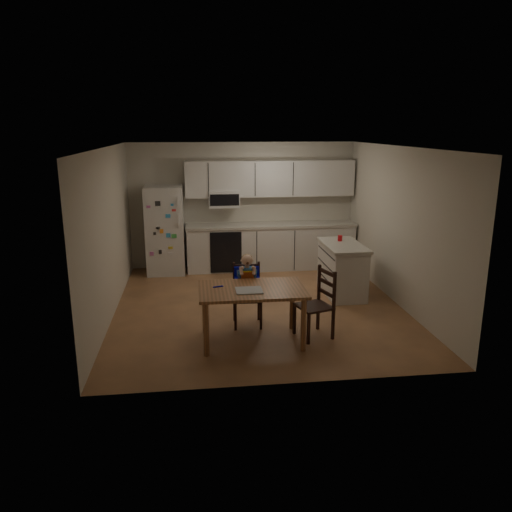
{
  "coord_description": "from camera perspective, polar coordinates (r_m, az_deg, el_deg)",
  "views": [
    {
      "loc": [
        -0.98,
        -7.46,
        2.79
      ],
      "look_at": [
        -0.13,
        -0.71,
        1.02
      ],
      "focal_mm": 35.0,
      "sensor_mm": 36.0,
      "label": 1
    }
  ],
  "objects": [
    {
      "name": "refrigerator",
      "position": [
        9.82,
        -10.35,
        2.94
      ],
      "size": [
        0.72,
        0.7,
        1.7
      ],
      "primitive_type": "cube",
      "color": "silver",
      "rests_on": "ground"
    },
    {
      "name": "room",
      "position": [
        8.15,
        -0.11,
        3.67
      ],
      "size": [
        4.52,
        5.01,
        2.51
      ],
      "color": "brown",
      "rests_on": "ground"
    },
    {
      "name": "dining_table",
      "position": [
        6.55,
        -0.47,
        -4.55
      ],
      "size": [
        1.39,
        0.89,
        0.74
      ],
      "color": "brown",
      "rests_on": "ground"
    },
    {
      "name": "napkin",
      "position": [
        6.42,
        -0.81,
        -3.95
      ],
      "size": [
        0.34,
        0.3,
        0.01
      ],
      "primitive_type": "cube",
      "color": "#ABACB0",
      "rests_on": "dining_table"
    },
    {
      "name": "chair_booster",
      "position": [
        7.14,
        -1.03,
        -2.99
      ],
      "size": [
        0.41,
        0.41,
        1.06
      ],
      "rotation": [
        0.0,
        0.0,
        -0.04
      ],
      "color": "black",
      "rests_on": "ground"
    },
    {
      "name": "chair_side",
      "position": [
        6.83,
        7.34,
        -4.83
      ],
      "size": [
        0.53,
        0.53,
        0.95
      ],
      "rotation": [
        0.0,
        0.0,
        -1.26
      ],
      "color": "black",
      "rests_on": "ground"
    },
    {
      "name": "kitchen_island",
      "position": [
        8.61,
        9.81,
        -1.47
      ],
      "size": [
        0.62,
        1.19,
        0.88
      ],
      "color": "silver",
      "rests_on": "ground"
    },
    {
      "name": "toddler_spoon",
      "position": [
        6.58,
        -4.45,
        -3.52
      ],
      "size": [
        0.12,
        0.06,
        0.02
      ],
      "primitive_type": "cylinder",
      "rotation": [
        0.0,
        1.57,
        0.35
      ],
      "color": "#0B0FB7",
      "rests_on": "dining_table"
    },
    {
      "name": "red_cup",
      "position": [
        8.71,
        9.58,
        2.03
      ],
      "size": [
        0.08,
        0.08,
        0.1
      ],
      "primitive_type": "cylinder",
      "color": "red",
      "rests_on": "kitchen_island"
    },
    {
      "name": "kitchen_run",
      "position": [
        10.0,
        1.5,
        3.54
      ],
      "size": [
        3.37,
        0.62,
        2.15
      ],
      "color": "silver",
      "rests_on": "ground"
    }
  ]
}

